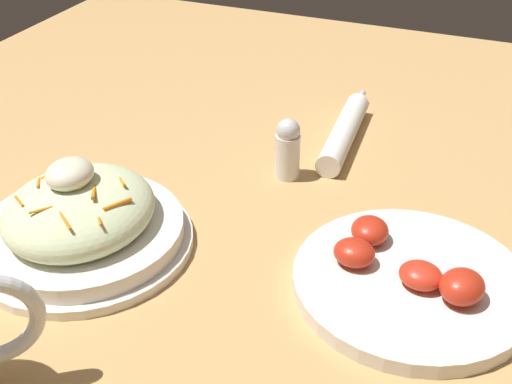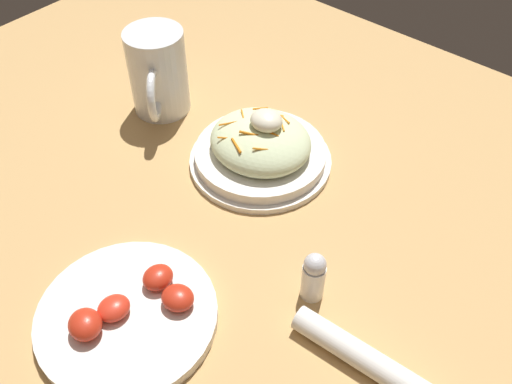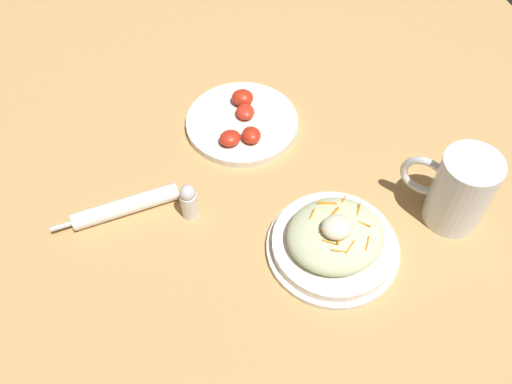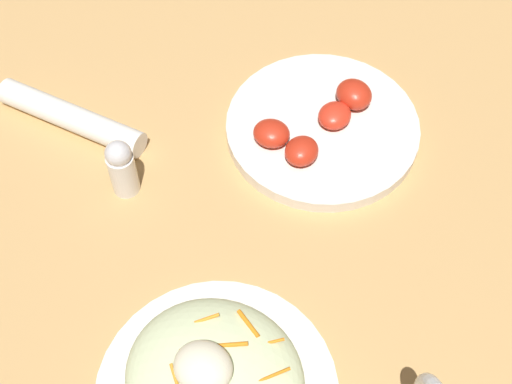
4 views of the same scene
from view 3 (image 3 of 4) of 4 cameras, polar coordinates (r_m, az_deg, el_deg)
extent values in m
plane|color=tan|center=(1.04, 0.22, 4.21)|extent=(1.43, 1.43, 0.00)
cylinder|color=white|center=(0.92, 7.84, -5.73)|extent=(0.22, 0.22, 0.01)
cylinder|color=white|center=(0.91, 7.93, -5.28)|extent=(0.20, 0.20, 0.02)
ellipsoid|color=beige|center=(0.89, 8.11, -4.45)|extent=(0.16, 0.14, 0.06)
cylinder|color=orange|center=(0.85, 9.60, -5.58)|extent=(0.02, 0.02, 0.01)
cylinder|color=orange|center=(0.85, 8.50, -5.99)|extent=(0.02, 0.01, 0.01)
cylinder|color=orange|center=(0.85, 7.50, -5.09)|extent=(0.02, 0.02, 0.00)
cylinder|color=orange|center=(0.90, 7.31, -1.14)|extent=(0.03, 0.02, 0.01)
cylinder|color=orange|center=(0.89, 10.43, -1.84)|extent=(0.02, 0.03, 0.00)
cylinder|color=orange|center=(0.86, 7.20, -3.59)|extent=(0.03, 0.01, 0.01)
cylinder|color=orange|center=(0.88, 5.75, -2.33)|extent=(0.02, 0.02, 0.01)
cylinder|color=orange|center=(0.90, 8.88, -0.93)|extent=(0.02, 0.02, 0.00)
cylinder|color=orange|center=(0.85, 8.47, -4.81)|extent=(0.01, 0.02, 0.01)
cylinder|color=orange|center=(0.88, 7.91, -2.21)|extent=(0.03, 0.02, 0.01)
cylinder|color=orange|center=(0.86, 11.35, -5.14)|extent=(0.02, 0.02, 0.01)
cylinder|color=orange|center=(0.88, 11.01, -3.23)|extent=(0.02, 0.02, 0.00)
ellipsoid|color=#EFEACC|center=(0.85, 8.32, -3.57)|extent=(0.05, 0.04, 0.03)
cylinder|color=white|center=(0.95, 20.29, 0.11)|extent=(0.10, 0.10, 0.14)
cylinder|color=orange|center=(0.98, 19.79, -0.99)|extent=(0.09, 0.09, 0.08)
cylinder|color=white|center=(0.94, 20.54, 0.65)|extent=(0.09, 0.09, 0.01)
torus|color=white|center=(0.96, 16.81, 1.58)|extent=(0.06, 0.07, 0.08)
cylinder|color=white|center=(0.97, -13.19, -1.44)|extent=(0.18, 0.04, 0.03)
cylinder|color=silver|center=(0.98, -19.30, -3.32)|extent=(0.04, 0.01, 0.01)
cylinder|color=white|center=(1.08, -1.44, 7.10)|extent=(0.22, 0.22, 0.02)
ellipsoid|color=red|center=(1.03, -0.48, 5.84)|extent=(0.04, 0.04, 0.02)
ellipsoid|color=red|center=(1.03, -2.67, 5.52)|extent=(0.05, 0.04, 0.02)
ellipsoid|color=red|center=(1.10, -1.39, 9.64)|extent=(0.05, 0.05, 0.03)
ellipsoid|color=red|center=(1.08, -0.86, 8.26)|extent=(0.04, 0.04, 0.02)
cylinder|color=white|center=(0.94, -6.82, -1.30)|extent=(0.03, 0.03, 0.05)
sphere|color=silver|center=(0.91, -7.02, -0.08)|extent=(0.03, 0.03, 0.03)
camera|label=1|loc=(1.11, 25.82, 28.71)|focal=46.90mm
camera|label=2|loc=(0.94, -33.06, 35.08)|focal=39.91mm
camera|label=4|loc=(0.50, 41.11, 23.05)|focal=49.80mm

